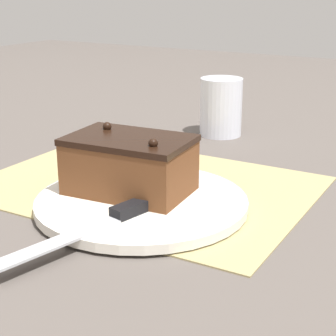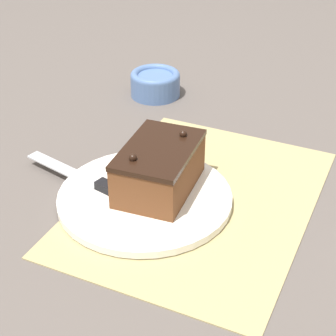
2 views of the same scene
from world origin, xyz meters
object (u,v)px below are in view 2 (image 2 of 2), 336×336
at_px(cake_plate, 145,198).
at_px(chocolate_cake, 159,168).
at_px(serving_knife, 98,184).
at_px(small_bowl, 155,83).

relative_size(cake_plate, chocolate_cake, 1.65).
distance_m(cake_plate, serving_knife, 0.08).
bearing_deg(chocolate_cake, cake_plate, -26.20).
bearing_deg(cake_plate, serving_knife, -81.98).
bearing_deg(serving_knife, cake_plate, -69.03).
height_order(chocolate_cake, serving_knife, chocolate_cake).
bearing_deg(small_bowl, serving_knife, 12.09).
height_order(serving_knife, small_bowl, small_bowl).
relative_size(chocolate_cake, serving_knife, 0.71).
xyz_separation_m(cake_plate, serving_knife, (0.01, -0.08, 0.01)).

